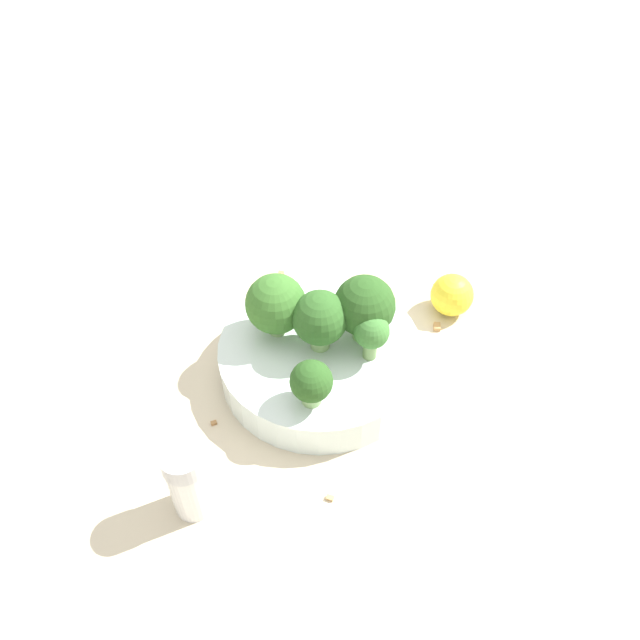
% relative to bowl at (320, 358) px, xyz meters
% --- Properties ---
extents(ground_plane, '(3.00, 3.00, 0.00)m').
position_rel_bowl_xyz_m(ground_plane, '(0.00, 0.00, -0.02)').
color(ground_plane, beige).
extents(bowl, '(0.19, 0.19, 0.04)m').
position_rel_bowl_xyz_m(bowl, '(0.00, 0.00, 0.00)').
color(bowl, silver).
rests_on(bowl, ground_plane).
extents(broccoli_floret_0, '(0.05, 0.05, 0.06)m').
position_rel_bowl_xyz_m(broccoli_floret_0, '(-0.00, 0.00, 0.05)').
color(broccoli_floret_0, '#8EB770').
rests_on(broccoli_floret_0, bowl).
extents(broccoli_floret_1, '(0.04, 0.04, 0.05)m').
position_rel_bowl_xyz_m(broccoli_floret_1, '(-0.04, -0.05, 0.04)').
color(broccoli_floret_1, '#8EB770').
rests_on(broccoli_floret_1, bowl).
extents(broccoli_floret_2, '(0.03, 0.03, 0.05)m').
position_rel_bowl_xyz_m(broccoli_floret_2, '(0.03, -0.04, 0.05)').
color(broccoli_floret_2, '#7A9E5B').
rests_on(broccoli_floret_2, bowl).
extents(broccoli_floret_3, '(0.06, 0.06, 0.07)m').
position_rel_bowl_xyz_m(broccoli_floret_3, '(0.04, -0.01, 0.06)').
color(broccoli_floret_3, '#8EB770').
rests_on(broccoli_floret_3, bowl).
extents(broccoli_floret_4, '(0.06, 0.06, 0.06)m').
position_rel_bowl_xyz_m(broccoli_floret_4, '(-0.02, 0.04, 0.05)').
color(broccoli_floret_4, '#8EB770').
rests_on(broccoli_floret_4, bowl).
extents(pepper_shaker, '(0.03, 0.03, 0.08)m').
position_rel_bowl_xyz_m(pepper_shaker, '(-0.16, -0.06, 0.02)').
color(pepper_shaker, silver).
rests_on(pepper_shaker, ground_plane).
extents(lemon_wedge, '(0.04, 0.04, 0.04)m').
position_rel_bowl_xyz_m(lemon_wedge, '(0.16, -0.01, 0.00)').
color(lemon_wedge, yellow).
rests_on(lemon_wedge, ground_plane).
extents(almond_crumb_0, '(0.01, 0.01, 0.01)m').
position_rel_bowl_xyz_m(almond_crumb_0, '(0.04, 0.14, -0.01)').
color(almond_crumb_0, '#AD7F4C').
rests_on(almond_crumb_0, ground_plane).
extents(almond_crumb_1, '(0.01, 0.01, 0.01)m').
position_rel_bowl_xyz_m(almond_crumb_1, '(-0.07, -0.12, -0.02)').
color(almond_crumb_1, tan).
rests_on(almond_crumb_1, ground_plane).
extents(almond_crumb_2, '(0.01, 0.01, 0.01)m').
position_rel_bowl_xyz_m(almond_crumb_2, '(0.13, -0.02, -0.01)').
color(almond_crumb_2, '#AD7F4C').
rests_on(almond_crumb_2, ground_plane).
extents(almond_crumb_3, '(0.01, 0.00, 0.01)m').
position_rel_bowl_xyz_m(almond_crumb_3, '(-0.11, -0.00, -0.02)').
color(almond_crumb_3, olive).
rests_on(almond_crumb_3, ground_plane).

